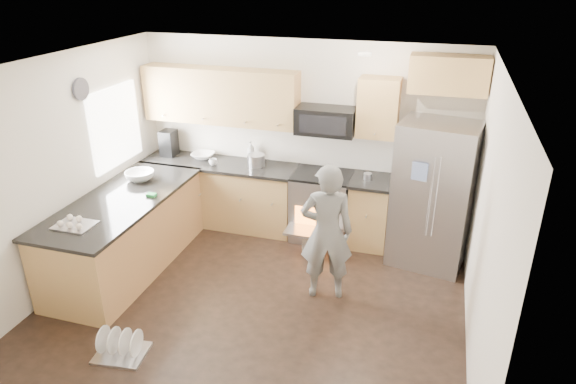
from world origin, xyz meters
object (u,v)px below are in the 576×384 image
(dish_rack, at_px, (121,348))
(refrigerator, at_px, (433,196))
(stove_range, at_px, (322,191))
(person, at_px, (327,233))

(dish_rack, bearing_deg, refrigerator, 44.02)
(stove_range, height_order, dish_rack, stove_range)
(stove_range, distance_m, person, 1.37)
(stove_range, distance_m, dish_rack, 3.20)
(refrigerator, height_order, dish_rack, refrigerator)
(dish_rack, bearing_deg, person, 43.08)
(stove_range, bearing_deg, dish_rack, -114.29)
(stove_range, relative_size, refrigerator, 0.99)
(stove_range, height_order, person, stove_range)
(dish_rack, bearing_deg, stove_range, 65.71)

